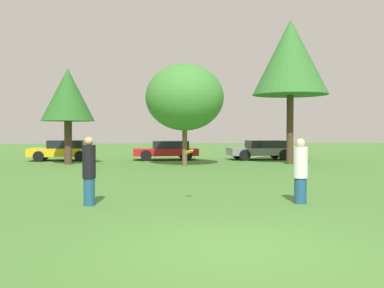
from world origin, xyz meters
TOP-DOWN VIEW (x-y plane):
  - ground_plane at (0.00, 0.00)m, footprint 120.00×120.00m
  - person_thrower at (-2.87, 4.26)m, footprint 0.33×0.33m
  - person_catcher at (2.46, 4.07)m, footprint 0.37×0.37m
  - frisbee at (-0.35, 4.42)m, footprint 0.24×0.22m
  - tree_0 at (-5.99, 18.05)m, footprint 2.93×2.93m
  - tree_1 at (0.40, 16.34)m, footprint 4.15×4.15m
  - tree_2 at (6.43, 17.23)m, footprint 4.24×4.24m
  - parked_car_yellow at (-6.91, 21.23)m, footprint 4.03×2.24m
  - parked_car_red at (-0.38, 21.28)m, footprint 4.19×2.13m
  - parked_car_grey at (5.78, 20.99)m, footprint 4.29×2.26m

SIDE VIEW (x-z plane):
  - ground_plane at x=0.00m, z-range 0.00..0.00m
  - parked_car_red at x=-0.38m, z-range 0.04..1.27m
  - parked_car_yellow at x=-6.91m, z-range 0.03..1.31m
  - parked_car_grey at x=5.78m, z-range 0.05..1.30m
  - person_catcher at x=2.46m, z-range 0.00..1.66m
  - person_thrower at x=-2.87m, z-range 0.01..1.72m
  - frisbee at x=-0.35m, z-range 1.24..1.40m
  - tree_1 at x=0.40m, z-range 0.93..6.34m
  - tree_0 at x=-5.99m, z-range 1.16..6.51m
  - tree_2 at x=6.43m, z-range 1.91..10.04m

